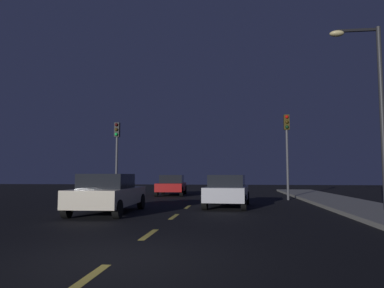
{
  "coord_description": "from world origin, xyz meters",
  "views": [
    {
      "loc": [
        2.07,
        -6.21,
        1.47
      ],
      "look_at": [
        -0.14,
        13.22,
        3.15
      ],
      "focal_mm": 33.51,
      "sensor_mm": 36.0,
      "label": 1
    }
  ],
  "objects_px": {
    "car_adjacent_lane": "(108,193)",
    "street_lamp_right": "(373,100)",
    "traffic_signal_left": "(117,145)",
    "car_oncoming_far": "(172,185)",
    "traffic_signal_right": "(287,140)",
    "car_stopped_ahead": "(227,191)"
  },
  "relations": [
    {
      "from": "traffic_signal_left",
      "to": "car_oncoming_far",
      "type": "distance_m",
      "value": 5.62
    },
    {
      "from": "traffic_signal_left",
      "to": "street_lamp_right",
      "type": "distance_m",
      "value": 14.52
    },
    {
      "from": "traffic_signal_left",
      "to": "traffic_signal_right",
      "type": "relative_size",
      "value": 0.94
    },
    {
      "from": "car_oncoming_far",
      "to": "street_lamp_right",
      "type": "xyz_separation_m",
      "value": [
        9.83,
        -11.32,
        3.63
      ]
    },
    {
      "from": "car_stopped_ahead",
      "to": "car_oncoming_far",
      "type": "xyz_separation_m",
      "value": [
        -4.14,
        9.12,
        -0.01
      ]
    },
    {
      "from": "traffic_signal_right",
      "to": "car_oncoming_far",
      "type": "xyz_separation_m",
      "value": [
        -7.59,
        4.15,
        -2.77
      ]
    },
    {
      "from": "traffic_signal_right",
      "to": "street_lamp_right",
      "type": "height_order",
      "value": "street_lamp_right"
    },
    {
      "from": "street_lamp_right",
      "to": "traffic_signal_right",
      "type": "bearing_deg",
      "value": 107.34
    },
    {
      "from": "traffic_signal_right",
      "to": "street_lamp_right",
      "type": "xyz_separation_m",
      "value": [
        2.24,
        -7.16,
        0.86
      ]
    },
    {
      "from": "car_adjacent_lane",
      "to": "street_lamp_right",
      "type": "distance_m",
      "value": 10.87
    },
    {
      "from": "traffic_signal_left",
      "to": "traffic_signal_right",
      "type": "height_order",
      "value": "traffic_signal_right"
    },
    {
      "from": "traffic_signal_right",
      "to": "traffic_signal_left",
      "type": "bearing_deg",
      "value": -180.0
    },
    {
      "from": "car_adjacent_lane",
      "to": "traffic_signal_left",
      "type": "bearing_deg",
      "value": 106.39
    },
    {
      "from": "car_stopped_ahead",
      "to": "street_lamp_right",
      "type": "distance_m",
      "value": 7.09
    },
    {
      "from": "traffic_signal_right",
      "to": "car_adjacent_lane",
      "type": "xyz_separation_m",
      "value": [
        -7.98,
        -8.08,
        -2.75
      ]
    },
    {
      "from": "traffic_signal_left",
      "to": "car_adjacent_lane",
      "type": "bearing_deg",
      "value": -73.61
    },
    {
      "from": "traffic_signal_right",
      "to": "car_stopped_ahead",
      "type": "xyz_separation_m",
      "value": [
        -3.45,
        -4.97,
        -2.77
      ]
    },
    {
      "from": "traffic_signal_left",
      "to": "car_oncoming_far",
      "type": "height_order",
      "value": "traffic_signal_left"
    },
    {
      "from": "traffic_signal_right",
      "to": "car_oncoming_far",
      "type": "relative_size",
      "value": 1.12
    },
    {
      "from": "car_adjacent_lane",
      "to": "car_oncoming_far",
      "type": "height_order",
      "value": "car_adjacent_lane"
    },
    {
      "from": "traffic_signal_left",
      "to": "street_lamp_right",
      "type": "height_order",
      "value": "street_lamp_right"
    },
    {
      "from": "traffic_signal_right",
      "to": "car_stopped_ahead",
      "type": "relative_size",
      "value": 1.18
    }
  ]
}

